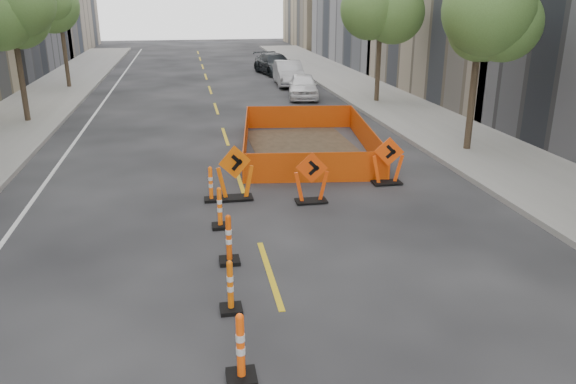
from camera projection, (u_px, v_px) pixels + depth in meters
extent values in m
cube|color=gray|center=(482.00, 149.00, 20.35)|extent=(4.00, 90.00, 0.15)
cylinder|color=#382B1E|center=(23.00, 88.00, 24.33)|extent=(0.24, 0.24, 3.15)
sphere|color=#4C7432|center=(12.00, 16.00, 23.35)|extent=(2.80, 2.80, 2.80)
cylinder|color=#382B1E|center=(66.00, 62.00, 33.62)|extent=(0.24, 0.24, 3.15)
sphere|color=#4C7432|center=(60.00, 10.00, 32.63)|extent=(2.80, 2.80, 2.80)
cylinder|color=#382B1E|center=(471.00, 109.00, 19.75)|extent=(0.24, 0.24, 3.15)
sphere|color=#4C7432|center=(480.00, 21.00, 18.77)|extent=(2.80, 2.80, 2.80)
cylinder|color=#382B1E|center=(378.00, 73.00, 29.04)|extent=(0.24, 0.24, 3.15)
sphere|color=#4C7432|center=(381.00, 13.00, 28.06)|extent=(2.80, 2.80, 2.80)
imported|color=white|center=(303.00, 86.00, 30.85)|extent=(2.21, 4.12, 1.33)
imported|color=#B6B5BB|center=(289.00, 73.00, 35.31)|extent=(1.81, 4.61, 1.50)
imported|color=black|center=(275.00, 64.00, 40.29)|extent=(2.90, 5.27, 1.45)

